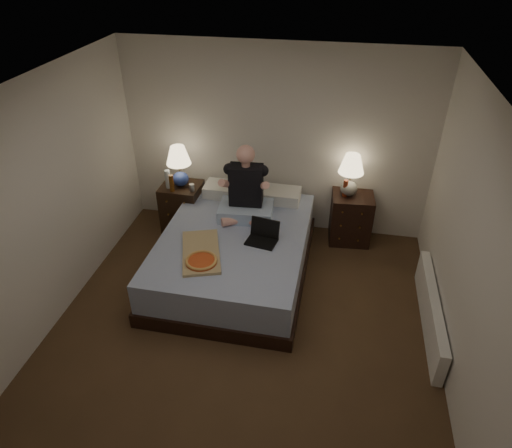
% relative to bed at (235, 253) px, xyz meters
% --- Properties ---
extents(floor, '(4.00, 4.50, 0.00)m').
position_rel_bed_xyz_m(floor, '(0.30, -1.07, -0.28)').
color(floor, brown).
rests_on(floor, ground).
extents(ceiling, '(4.00, 4.50, 0.00)m').
position_rel_bed_xyz_m(ceiling, '(0.30, -1.07, 2.22)').
color(ceiling, white).
rests_on(ceiling, ground).
extents(wall_back, '(4.00, 0.00, 2.50)m').
position_rel_bed_xyz_m(wall_back, '(0.30, 1.18, 0.97)').
color(wall_back, silver).
rests_on(wall_back, ground).
extents(wall_left, '(0.00, 4.50, 2.50)m').
position_rel_bed_xyz_m(wall_left, '(-1.70, -1.07, 0.97)').
color(wall_left, silver).
rests_on(wall_left, ground).
extents(wall_right, '(0.00, 4.50, 2.50)m').
position_rel_bed_xyz_m(wall_right, '(2.30, -1.07, 0.97)').
color(wall_right, silver).
rests_on(wall_right, ground).
extents(bed, '(1.70, 2.24, 0.56)m').
position_rel_bed_xyz_m(bed, '(0.00, 0.00, 0.00)').
color(bed, '#556FAB').
rests_on(bed, floor).
extents(nightstand_left, '(0.53, 0.48, 0.68)m').
position_rel_bed_xyz_m(nightstand_left, '(-0.92, 0.82, 0.06)').
color(nightstand_left, black).
rests_on(nightstand_left, floor).
extents(nightstand_right, '(0.56, 0.51, 0.68)m').
position_rel_bed_xyz_m(nightstand_right, '(1.36, 0.98, 0.06)').
color(nightstand_right, black).
rests_on(nightstand_right, floor).
extents(lamp_left, '(0.33, 0.33, 0.56)m').
position_rel_bed_xyz_m(lamp_left, '(-0.92, 0.83, 0.68)').
color(lamp_left, navy).
rests_on(lamp_left, nightstand_left).
extents(lamp_right, '(0.35, 0.35, 0.56)m').
position_rel_bed_xyz_m(lamp_right, '(1.29, 0.98, 0.68)').
color(lamp_right, gray).
rests_on(lamp_right, nightstand_right).
extents(water_bottle, '(0.07, 0.07, 0.25)m').
position_rel_bed_xyz_m(water_bottle, '(-1.06, 0.74, 0.52)').
color(water_bottle, silver).
rests_on(water_bottle, nightstand_left).
extents(soda_can, '(0.07, 0.07, 0.10)m').
position_rel_bed_xyz_m(soda_can, '(-0.72, 0.71, 0.45)').
color(soda_can, '#B2B2AD').
rests_on(soda_can, nightstand_left).
extents(beer_bottle_left, '(0.06, 0.06, 0.23)m').
position_rel_bed_xyz_m(beer_bottle_left, '(-0.98, 0.66, 0.51)').
color(beer_bottle_left, '#5E340D').
rests_on(beer_bottle_left, nightstand_left).
extents(beer_bottle_right, '(0.06, 0.06, 0.23)m').
position_rel_bed_xyz_m(beer_bottle_right, '(1.24, 0.93, 0.52)').
color(beer_bottle_right, '#621F0E').
rests_on(beer_bottle_right, nightstand_right).
extents(person, '(0.70, 0.57, 0.93)m').
position_rel_bed_xyz_m(person, '(0.06, 0.41, 0.74)').
color(person, black).
rests_on(person, bed).
extents(laptop, '(0.39, 0.34, 0.24)m').
position_rel_bed_xyz_m(laptop, '(0.35, -0.10, 0.40)').
color(laptop, black).
rests_on(laptop, bed).
extents(pizza_box, '(0.62, 0.85, 0.08)m').
position_rel_bed_xyz_m(pizza_box, '(-0.21, -0.61, 0.32)').
color(pizza_box, tan).
rests_on(pizza_box, bed).
extents(radiator, '(0.10, 1.60, 0.40)m').
position_rel_bed_xyz_m(radiator, '(2.23, -0.49, -0.08)').
color(radiator, white).
rests_on(radiator, floor).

